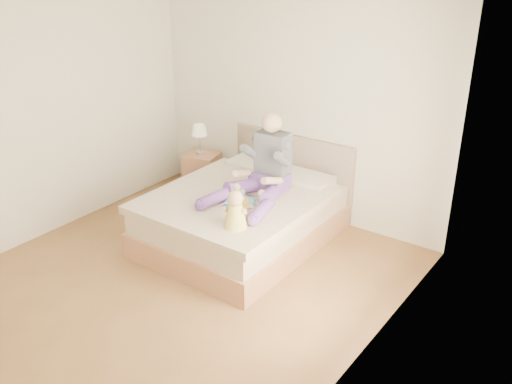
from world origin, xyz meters
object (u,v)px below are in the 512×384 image
Objects in this scene: bed at (245,214)px; baby at (236,212)px; nightstand at (203,172)px; tray at (249,202)px; adult at (263,171)px.

bed reaches higher than baby.
bed is 4.09× the size of nightstand.
tray is (1.57, -1.04, 0.38)m from nightstand.
bed is 5.62× the size of baby.
bed is at bearing 100.16° from baby.
baby is (1.76, -1.52, 0.50)m from nightstand.
tray is at bearing 91.03° from baby.
bed is at bearing -44.70° from nightstand.
nightstand is 0.90× the size of tray.
nightstand is 1.93m from tray.
tray is (0.06, -0.35, -0.24)m from adult.
nightstand is (-1.31, 0.77, -0.05)m from bed.
nightstand is at bearing 149.69° from bed.
adult reaches higher than bed.
nightstand is 2.38m from baby.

